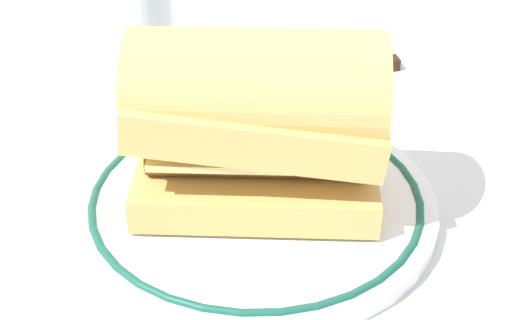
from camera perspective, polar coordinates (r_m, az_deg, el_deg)
The scene contains 5 objects.
ground_plane at distance 0.59m, azimuth 0.83°, elevation -2.63°, with size 1.50×1.50×0.00m, color silver.
plate at distance 0.57m, azimuth -0.00°, elevation -3.11°, with size 0.27×0.27×0.01m.
sausage_sandwich at distance 0.53m, azimuth -0.00°, elevation 3.17°, with size 0.19×0.13×0.13m.
drinking_glass at distance 0.74m, azimuth -8.41°, elevation 9.19°, with size 0.06×0.06×0.11m.
butter_knife at distance 0.77m, azimuth 6.27°, elevation 6.85°, with size 0.15×0.03×0.01m.
Camera 1 is at (-0.07, -0.47, 0.35)m, focal length 53.03 mm.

